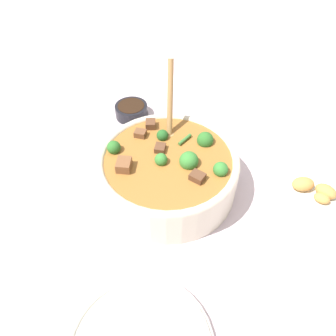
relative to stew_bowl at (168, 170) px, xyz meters
The scene contains 4 objects.
ground_plane 0.06m from the stew_bowl, 143.44° to the right, with size 4.00×4.00×0.00m, color silver.
stew_bowl is the anchor object (origin of this frame).
condiment_bowl 0.28m from the stew_bowl, 90.92° to the left, with size 0.09×0.09×0.03m.
food_plate 0.33m from the stew_bowl, 24.69° to the right, with size 0.20×0.20×0.04m.
Camera 1 is at (-0.17, -0.43, 0.55)m, focal length 35.00 mm.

